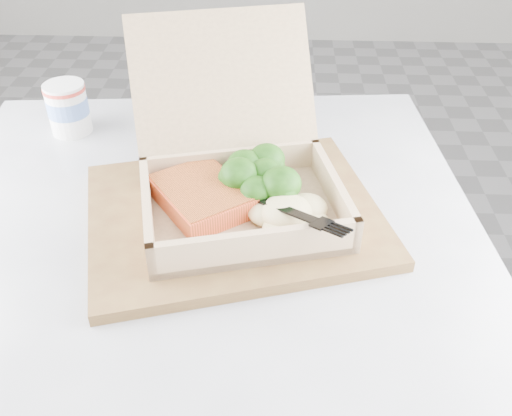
{
  "coord_description": "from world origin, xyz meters",
  "views": [
    {
      "loc": [
        -0.17,
        -1.09,
        1.16
      ],
      "look_at": [
        -0.19,
        -0.55,
        0.75
      ],
      "focal_mm": 40.0,
      "sensor_mm": 36.0,
      "label": 1
    }
  ],
  "objects_px": {
    "cafe_table": "(207,318)",
    "serving_tray": "(234,214)",
    "takeout_container": "(236,162)",
    "paper_cup": "(68,107)"
  },
  "relations": [
    {
      "from": "cafe_table",
      "to": "paper_cup",
      "type": "relative_size",
      "value": 9.54
    },
    {
      "from": "serving_tray",
      "to": "paper_cup",
      "type": "bearing_deg",
      "value": 142.0
    },
    {
      "from": "serving_tray",
      "to": "cafe_table",
      "type": "bearing_deg",
      "value": -166.33
    },
    {
      "from": "cafe_table",
      "to": "takeout_container",
      "type": "height_order",
      "value": "takeout_container"
    },
    {
      "from": "takeout_container",
      "to": "paper_cup",
      "type": "xyz_separation_m",
      "value": [
        -0.28,
        0.18,
        -0.02
      ]
    },
    {
      "from": "serving_tray",
      "to": "paper_cup",
      "type": "height_order",
      "value": "paper_cup"
    },
    {
      "from": "cafe_table",
      "to": "serving_tray",
      "type": "distance_m",
      "value": 0.19
    },
    {
      "from": "cafe_table",
      "to": "takeout_container",
      "type": "bearing_deg",
      "value": 43.95
    },
    {
      "from": "cafe_table",
      "to": "serving_tray",
      "type": "relative_size",
      "value": 2.14
    },
    {
      "from": "cafe_table",
      "to": "serving_tray",
      "type": "height_order",
      "value": "serving_tray"
    }
  ]
}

